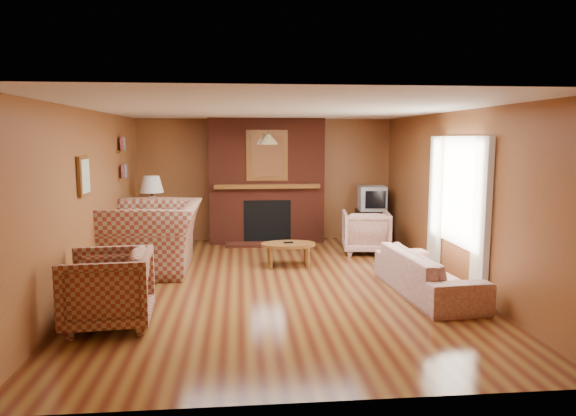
{
  "coord_description": "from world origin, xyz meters",
  "views": [
    {
      "loc": [
        -0.52,
        -6.93,
        2.02
      ],
      "look_at": [
        0.19,
        0.6,
        0.99
      ],
      "focal_mm": 32.0,
      "sensor_mm": 36.0,
      "label": 1
    }
  ],
  "objects": [
    {
      "name": "wall_front",
      "position": [
        0.0,
        -3.25,
        1.2
      ],
      "size": [
        6.5,
        0.0,
        6.5
      ],
      "primitive_type": "plane",
      "rotation": [
        -1.57,
        0.0,
        0.0
      ],
      "color": "brown",
      "rests_on": "floor"
    },
    {
      "name": "fireplace",
      "position": [
        0.0,
        2.98,
        1.18
      ],
      "size": [
        2.2,
        0.82,
        2.4
      ],
      "color": "#551F12",
      "rests_on": "floor"
    },
    {
      "name": "ceiling",
      "position": [
        0.0,
        0.0,
        2.4
      ],
      "size": [
        6.5,
        6.5,
        0.0
      ],
      "primitive_type": "plane",
      "rotation": [
        3.14,
        0.0,
        0.0
      ],
      "color": "white",
      "rests_on": "wall_back"
    },
    {
      "name": "wall_back",
      "position": [
        0.0,
        3.25,
        1.2
      ],
      "size": [
        6.5,
        0.0,
        6.5
      ],
      "primitive_type": "plane",
      "rotation": [
        1.57,
        0.0,
        0.0
      ],
      "color": "brown",
      "rests_on": "floor"
    },
    {
      "name": "floral_armchair",
      "position": [
        1.7,
        1.86,
        0.37
      ],
      "size": [
        0.91,
        0.93,
        0.75
      ],
      "primitive_type": "imported",
      "rotation": [
        0.0,
        0.0,
        3.0
      ],
      "color": "beige",
      "rests_on": "floor"
    },
    {
      "name": "plaid_armchair",
      "position": [
        -1.95,
        -1.43,
        0.41
      ],
      "size": [
        0.98,
        0.95,
        0.83
      ],
      "primitive_type": "imported",
      "rotation": [
        0.0,
        0.0,
        -1.49
      ],
      "color": "maroon",
      "rests_on": "floor"
    },
    {
      "name": "plaid_loveseat",
      "position": [
        -1.85,
        0.95,
        0.53
      ],
      "size": [
        1.42,
        1.62,
        1.05
      ],
      "primitive_type": "imported",
      "rotation": [
        0.0,
        0.0,
        -1.57
      ],
      "color": "maroon",
      "rests_on": "floor"
    },
    {
      "name": "wall_right",
      "position": [
        2.5,
        0.0,
        1.2
      ],
      "size": [
        0.0,
        6.5,
        6.5
      ],
      "primitive_type": "plane",
      "rotation": [
        1.57,
        0.0,
        -1.57
      ],
      "color": "brown",
      "rests_on": "floor"
    },
    {
      "name": "floor",
      "position": [
        0.0,
        0.0,
        0.0
      ],
      "size": [
        6.5,
        6.5,
        0.0
      ],
      "primitive_type": "plane",
      "color": "#4E2010",
      "rests_on": "ground"
    },
    {
      "name": "crt_tv",
      "position": [
        2.05,
        2.79,
        0.86
      ],
      "size": [
        0.55,
        0.54,
        0.47
      ],
      "color": "#A7A9AE",
      "rests_on": "tv_stand"
    },
    {
      "name": "side_table",
      "position": [
        -2.1,
        2.45,
        0.32
      ],
      "size": [
        0.5,
        0.5,
        0.65
      ],
      "primitive_type": "cube",
      "rotation": [
        0.0,
        0.0,
        -0.03
      ],
      "color": "brown",
      "rests_on": "floor"
    },
    {
      "name": "table_lamp",
      "position": [
        -2.1,
        2.45,
        1.04
      ],
      "size": [
        0.42,
        0.42,
        0.7
      ],
      "color": "white",
      "rests_on": "side_table"
    },
    {
      "name": "botanical_print",
      "position": [
        -2.47,
        -0.3,
        1.55
      ],
      "size": [
        0.05,
        0.4,
        0.5
      ],
      "color": "brown",
      "rests_on": "wall_left"
    },
    {
      "name": "bookshelf",
      "position": [
        -2.44,
        1.9,
        1.67
      ],
      "size": [
        0.09,
        0.55,
        0.71
      ],
      "color": "brown",
      "rests_on": "wall_left"
    },
    {
      "name": "wall_left",
      "position": [
        -2.5,
        0.0,
        1.2
      ],
      "size": [
        0.0,
        6.5,
        6.5
      ],
      "primitive_type": "plane",
      "rotation": [
        1.57,
        0.0,
        1.57
      ],
      "color": "brown",
      "rests_on": "floor"
    },
    {
      "name": "window_right",
      "position": [
        2.45,
        -0.2,
        1.13
      ],
      "size": [
        0.1,
        1.85,
        2.0
      ],
      "color": "beige",
      "rests_on": "wall_right"
    },
    {
      "name": "pendant_light",
      "position": [
        0.0,
        2.3,
        2.0
      ],
      "size": [
        0.36,
        0.36,
        0.48
      ],
      "color": "black",
      "rests_on": "ceiling"
    },
    {
      "name": "coffee_table",
      "position": [
        0.24,
        0.99,
        0.33
      ],
      "size": [
        0.86,
        0.54,
        0.4
      ],
      "color": "brown",
      "rests_on": "floor"
    },
    {
      "name": "floral_sofa",
      "position": [
        1.9,
        -0.65,
        0.28
      ],
      "size": [
        0.91,
        1.99,
        0.57
      ],
      "primitive_type": "imported",
      "rotation": [
        0.0,
        0.0,
        1.65
      ],
      "color": "beige",
      "rests_on": "floor"
    },
    {
      "name": "tv_stand",
      "position": [
        2.05,
        2.8,
        0.31
      ],
      "size": [
        0.6,
        0.55,
        0.63
      ],
      "primitive_type": "cube",
      "rotation": [
        0.0,
        0.0,
        -0.04
      ],
      "color": "black",
      "rests_on": "floor"
    }
  ]
}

